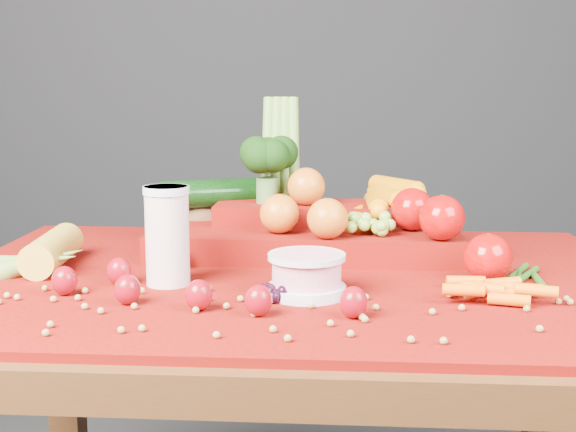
# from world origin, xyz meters

# --- Properties ---
(table) EXTENTS (1.10, 0.80, 0.75)m
(table) POSITION_xyz_m (0.00, 0.00, 0.66)
(table) COLOR #3C1F0D
(table) RESTS_ON ground
(red_cloth) EXTENTS (1.05, 0.75, 0.01)m
(red_cloth) POSITION_xyz_m (0.00, 0.00, 0.76)
(red_cloth) COLOR #730E03
(red_cloth) RESTS_ON table
(milk_glass) EXTENTS (0.07, 0.07, 0.15)m
(milk_glass) POSITION_xyz_m (-0.17, -0.07, 0.84)
(milk_glass) COLOR beige
(milk_glass) RESTS_ON red_cloth
(yogurt_bowl) EXTENTS (0.11, 0.11, 0.06)m
(yogurt_bowl) POSITION_xyz_m (0.04, -0.12, 0.79)
(yogurt_bowl) COLOR silver
(yogurt_bowl) RESTS_ON red_cloth
(strawberry_scatter) EXTENTS (0.44, 0.28, 0.05)m
(strawberry_scatter) POSITION_xyz_m (-0.13, -0.15, 0.79)
(strawberry_scatter) COLOR maroon
(strawberry_scatter) RESTS_ON red_cloth
(dark_grape_cluster) EXTENTS (0.06, 0.05, 0.03)m
(dark_grape_cluster) POSITION_xyz_m (-0.01, -0.14, 0.78)
(dark_grape_cluster) COLOR black
(dark_grape_cluster) RESTS_ON red_cloth
(soybean_scatter) EXTENTS (0.84, 0.24, 0.01)m
(soybean_scatter) POSITION_xyz_m (0.00, -0.20, 0.77)
(soybean_scatter) COLOR #9B8843
(soybean_scatter) RESTS_ON red_cloth
(corn_ear) EXTENTS (0.19, 0.24, 0.06)m
(corn_ear) POSITION_xyz_m (-0.38, -0.01, 0.78)
(corn_ear) COLOR gold
(corn_ear) RESTS_ON red_cloth
(potato) EXTENTS (0.10, 0.07, 0.07)m
(potato) POSITION_xyz_m (-0.18, 0.24, 0.80)
(potato) COLOR brown
(potato) RESTS_ON red_cloth
(baby_carrot_pile) EXTENTS (0.17, 0.17, 0.03)m
(baby_carrot_pile) POSITION_xyz_m (0.29, -0.11, 0.78)
(baby_carrot_pile) COLOR orange
(baby_carrot_pile) RESTS_ON red_cloth
(green_bean_pile) EXTENTS (0.14, 0.12, 0.01)m
(green_bean_pile) POSITION_xyz_m (0.36, -0.01, 0.77)
(green_bean_pile) COLOR #225814
(green_bean_pile) RESTS_ON red_cloth
(produce_mound) EXTENTS (0.59, 0.36, 0.27)m
(produce_mound) POSITION_xyz_m (0.04, 0.16, 0.82)
(produce_mound) COLOR #730E03
(produce_mound) RESTS_ON red_cloth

